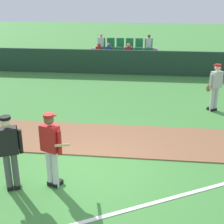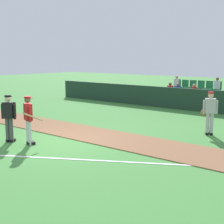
% 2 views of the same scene
% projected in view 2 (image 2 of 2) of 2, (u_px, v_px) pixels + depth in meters
% --- Properties ---
extents(ground_plane, '(80.00, 80.00, 0.00)m').
position_uv_depth(ground_plane, '(60.00, 142.00, 12.28)').
color(ground_plane, '#42843A').
extents(infield_dirt_path, '(28.00, 2.20, 0.03)m').
position_uv_depth(infield_dirt_path, '(90.00, 134.00, 13.58)').
color(infield_dirt_path, brown).
rests_on(infield_dirt_path, ground).
extents(foul_line_chalk, '(10.53, 5.94, 0.01)m').
position_uv_depth(foul_line_chalk, '(115.00, 161.00, 10.04)').
color(foul_line_chalk, white).
rests_on(foul_line_chalk, ground).
extents(dugout_fence, '(20.00, 0.16, 1.29)m').
position_uv_depth(dugout_fence, '(182.00, 99.00, 19.74)').
color(dugout_fence, '#1E3828').
rests_on(dugout_fence, ground).
extents(stadium_bleachers, '(3.90, 2.10, 1.90)m').
position_uv_depth(stadium_bleachers, '(193.00, 99.00, 20.89)').
color(stadium_bleachers, slate).
rests_on(stadium_bleachers, ground).
extents(batter_red_jersey, '(0.61, 0.80, 1.76)m').
position_uv_depth(batter_red_jersey, '(28.00, 118.00, 11.84)').
color(batter_red_jersey, silver).
rests_on(batter_red_jersey, ground).
extents(umpire_home_plate, '(0.54, 0.43, 1.76)m').
position_uv_depth(umpire_home_plate, '(9.00, 116.00, 12.21)').
color(umpire_home_plate, '#4C4C4C').
rests_on(umpire_home_plate, ground).
extents(runner_grey_jersey, '(0.63, 0.43, 1.76)m').
position_uv_depth(runner_grey_jersey, '(210.00, 112.00, 13.29)').
color(runner_grey_jersey, '#B2B2B2').
rests_on(runner_grey_jersey, ground).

